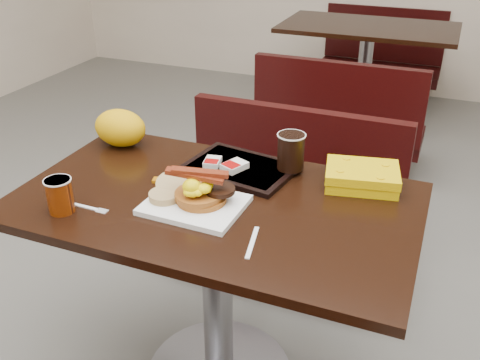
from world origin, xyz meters
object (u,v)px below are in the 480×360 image
at_px(knife, 252,242).
at_px(hashbrown_sleeve_right, 234,166).
at_px(platter, 195,205).
at_px(fork, 85,207).
at_px(table_far, 363,78).
at_px(bench_near_n, 282,202).
at_px(tray, 240,168).
at_px(table_near, 218,296).
at_px(clamshell, 362,177).
at_px(coffee_cup_far, 291,152).
at_px(hashbrown_sleeve_left, 212,162).
at_px(paper_bag, 120,128).
at_px(bench_far_s, 342,111).
at_px(pancake_stack, 201,196).
at_px(coffee_cup_near, 60,196).
at_px(bench_far_n, 379,56).

xyz_separation_m(knife, hashbrown_sleeve_right, (-0.20, 0.35, 0.03)).
bearing_deg(platter, fork, -156.54).
distance_m(table_far, knife, 2.80).
height_order(bench_near_n, tray, tray).
relative_size(table_near, fork, 10.22).
xyz_separation_m(fork, clamshell, (0.72, 0.44, 0.03)).
distance_m(bench_near_n, knife, 0.97).
bearing_deg(hashbrown_sleeve_right, bench_near_n, 112.34).
xyz_separation_m(fork, coffee_cup_far, (0.49, 0.44, 0.07)).
relative_size(hashbrown_sleeve_left, paper_bag, 0.35).
relative_size(bench_far_s, pancake_stack, 6.84).
xyz_separation_m(bench_far_s, coffee_cup_near, (-0.38, -2.13, 0.44)).
bearing_deg(coffee_cup_near, bench_far_s, 79.88).
relative_size(bench_far_n, fork, 8.51).
bearing_deg(hashbrown_sleeve_right, bench_far_n, 113.23).
distance_m(table_far, platter, 2.69).
bearing_deg(table_near, platter, -117.61).
bearing_deg(coffee_cup_far, bench_far_s, 95.41).
height_order(bench_far_n, hashbrown_sleeve_left, hashbrown_sleeve_left).
xyz_separation_m(table_far, bench_far_s, (0.00, -0.70, -0.02)).
xyz_separation_m(table_far, fork, (-0.33, -2.79, 0.38)).
height_order(bench_near_n, hashbrown_sleeve_right, hashbrown_sleeve_right).
relative_size(tray, coffee_cup_far, 2.90).
height_order(hashbrown_sleeve_left, clamshell, clamshell).
distance_m(table_near, bench_far_n, 3.30).
relative_size(bench_near_n, coffee_cup_near, 9.76).
height_order(bench_far_n, pancake_stack, pancake_stack).
bearing_deg(hashbrown_sleeve_left, paper_bag, 161.89).
height_order(fork, hashbrown_sleeve_right, hashbrown_sleeve_right).
height_order(table_far, tray, tray).
bearing_deg(coffee_cup_far, knife, -86.07).
xyz_separation_m(bench_far_n, platter, (-0.04, -3.37, 0.40)).
bearing_deg(table_far, hashbrown_sleeve_left, -92.14).
xyz_separation_m(bench_far_n, clamshell, (0.39, -3.05, 0.42)).
distance_m(table_far, bench_far_n, 0.70).
height_order(table_far, platter, platter).
height_order(coffee_cup_near, tray, coffee_cup_near).
bearing_deg(clamshell, fork, -160.10).
height_order(pancake_stack, paper_bag, paper_bag).
relative_size(table_far, pancake_stack, 8.20).
bearing_deg(clamshell, bench_near_n, 119.61).
xyz_separation_m(table_near, pancake_stack, (-0.02, -0.05, 0.41)).
xyz_separation_m(bench_near_n, fork, (-0.33, -0.89, 0.39)).
relative_size(table_near, platter, 4.29).
relative_size(table_near, pancake_stack, 8.20).
bearing_deg(platter, bench_far_n, 90.91).
distance_m(table_near, bench_near_n, 0.70).
height_order(fork, tray, tray).
distance_m(table_near, table_far, 2.60).
distance_m(table_near, bench_far_s, 1.90).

